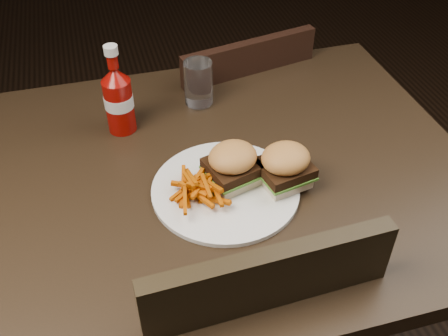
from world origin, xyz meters
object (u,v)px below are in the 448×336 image
object	(u,v)px
dining_table	(170,185)
chair_far	(219,137)
ketchup_bottle	(119,106)
plate	(225,189)
tumbler	(198,83)

from	to	relation	value
dining_table	chair_far	world-z (taller)	dining_table
dining_table	chair_far	distance (m)	0.63
ketchup_bottle	plate	bearing A→B (deg)	-57.10
chair_far	tumbler	distance (m)	0.47
chair_far	plate	distance (m)	0.67
chair_far	dining_table	bearing A→B (deg)	53.49
chair_far	tumbler	xyz separation A→B (m)	(-0.12, -0.27, 0.38)
dining_table	plate	distance (m)	0.12
plate	tumbler	bearing A→B (deg)	86.06
dining_table	plate	xyz separation A→B (m)	(0.09, -0.07, 0.03)
dining_table	ketchup_bottle	bearing A→B (deg)	110.09
dining_table	plate	world-z (taller)	plate
chair_far	ketchup_bottle	size ratio (longest dim) A/B	3.16
dining_table	tumbler	distance (m)	0.27
tumbler	plate	bearing A→B (deg)	-93.94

